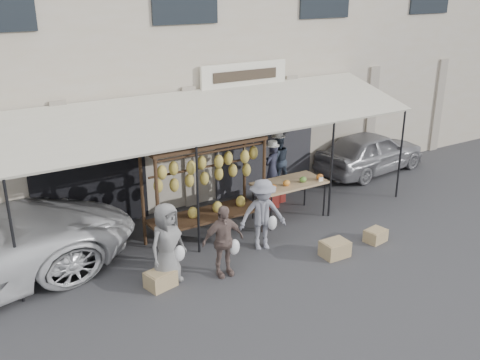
# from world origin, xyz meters

# --- Properties ---
(ground_plane) EXTENTS (90.00, 90.00, 0.00)m
(ground_plane) POSITION_xyz_m (0.00, 0.00, 0.00)
(ground_plane) COLOR #2D2D30
(shophouse) EXTENTS (24.00, 6.15, 7.30)m
(shophouse) POSITION_xyz_m (-0.00, 6.50, 3.65)
(shophouse) COLOR #B4AB9E
(shophouse) RESTS_ON ground_plane
(awning) EXTENTS (10.00, 2.35, 2.92)m
(awning) POSITION_xyz_m (0.01, 2.28, 2.57)
(awning) COLOR beige
(awning) RESTS_ON ground_plane
(banana_rack) EXTENTS (2.60, 0.90, 2.24)m
(banana_rack) POSITION_xyz_m (-0.58, 1.60, 1.57)
(banana_rack) COLOR black
(banana_rack) RESTS_ON ground_plane
(produce_table) EXTENTS (1.70, 0.90, 1.04)m
(produce_table) POSITION_xyz_m (1.64, 1.57, 0.86)
(produce_table) COLOR tan
(produce_table) RESTS_ON ground_plane
(vendor_left) EXTENTS (0.52, 0.42, 1.23)m
(vendor_left) POSITION_xyz_m (1.62, 2.31, 1.02)
(vendor_left) COLOR #252738
(vendor_left) RESTS_ON stool_left
(vendor_right) EXTENTS (0.71, 0.60, 1.30)m
(vendor_right) POSITION_xyz_m (1.97, 2.55, 1.11)
(vendor_right) COLOR #27303E
(vendor_right) RESTS_ON stool_right
(customer_left) EXTENTS (0.89, 0.73, 1.58)m
(customer_left) POSITION_xyz_m (-2.03, 0.42, 0.79)
(customer_left) COLOR slate
(customer_left) RESTS_ON ground_plane
(customer_mid) EXTENTS (0.86, 0.41, 1.44)m
(customer_mid) POSITION_xyz_m (-1.02, 0.10, 0.72)
(customer_mid) COLOR #715B53
(customer_mid) RESTS_ON ground_plane
(customer_right) EXTENTS (1.12, 0.84, 1.54)m
(customer_right) POSITION_xyz_m (0.22, 0.61, 0.77)
(customer_right) COLOR gray
(customer_right) RESTS_ON ground_plane
(stool_left) EXTENTS (0.31, 0.31, 0.41)m
(stool_left) POSITION_xyz_m (1.62, 2.31, 0.20)
(stool_left) COLOR maroon
(stool_left) RESTS_ON ground_plane
(stool_right) EXTENTS (0.41, 0.41, 0.46)m
(stool_right) POSITION_xyz_m (1.97, 2.55, 0.23)
(stool_right) COLOR maroon
(stool_right) RESTS_ON ground_plane
(crate_near_a) EXTENTS (0.56, 0.43, 0.33)m
(crate_near_a) POSITION_xyz_m (1.29, -0.46, 0.16)
(crate_near_a) COLOR tan
(crate_near_a) RESTS_ON ground_plane
(crate_near_b) EXTENTS (0.50, 0.41, 0.27)m
(crate_near_b) POSITION_xyz_m (2.48, -0.42, 0.14)
(crate_near_b) COLOR tan
(crate_near_b) RESTS_ON ground_plane
(crate_far) EXTENTS (0.59, 0.50, 0.31)m
(crate_far) POSITION_xyz_m (-2.23, 0.32, 0.16)
(crate_far) COLOR tan
(crate_far) RESTS_ON ground_plane
(sedan) EXTENTS (3.78, 1.85, 1.24)m
(sedan) POSITION_xyz_m (5.61, 2.98, 0.62)
(sedan) COLOR gray
(sedan) RESTS_ON ground_plane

